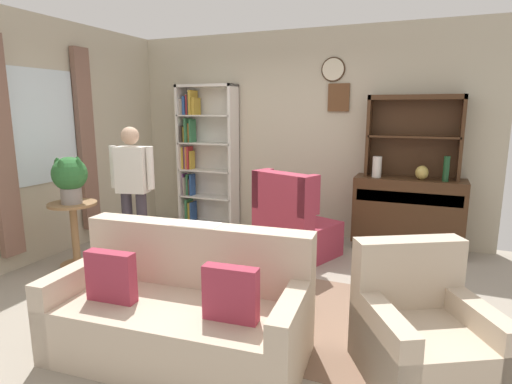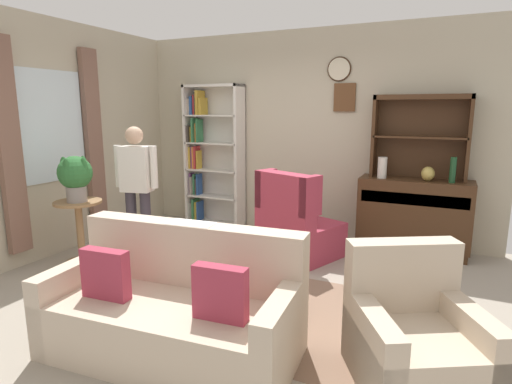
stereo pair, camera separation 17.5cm
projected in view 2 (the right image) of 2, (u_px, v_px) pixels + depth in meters
The scene contains 18 objects.
ground_plane at pixel (238, 289), 4.16m from camera, with size 5.40×4.60×0.02m, color #9E9384.
wall_back at pixel (309, 134), 5.77m from camera, with size 5.00×0.09×2.80m.
wall_left at pixel (48, 139), 4.93m from camera, with size 0.16×4.20×2.80m.
area_rug at pixel (243, 304), 3.80m from camera, with size 2.43×1.64×0.01m, color #846651.
bookshelf at pixel (211, 155), 6.28m from camera, with size 0.90×0.30×2.10m.
sideboard at pixel (414, 212), 5.11m from camera, with size 1.30×0.45×0.92m.
sideboard_hutch at pixel (421, 125), 5.00m from camera, with size 1.10×0.26×1.00m.
vase_tall at pixel (382, 168), 5.09m from camera, with size 0.11×0.11×0.26m, color beige.
vase_round at pixel (428, 174), 4.90m from camera, with size 0.15×0.15×0.17m, color tan.
bottle_wine at pixel (453, 170), 4.76m from camera, with size 0.07×0.07×0.30m, color #194223.
couch_floral at pixel (175, 311), 3.03m from camera, with size 1.86×0.99×0.90m.
armchair_floral at pixel (414, 341), 2.68m from camera, with size 1.04×1.05×0.88m.
wingback_chair at pixel (296, 227), 4.93m from camera, with size 1.02×1.03×1.05m.
plant_stand at pixel (80, 225), 4.76m from camera, with size 0.52×0.52×0.73m.
potted_plant_large at pixel (75, 175), 4.61m from camera, with size 0.37×0.37×0.51m.
person_reading at pixel (137, 184), 4.80m from camera, with size 0.52×0.27×1.56m.
coffee_table at pixel (237, 269), 3.71m from camera, with size 0.80×0.50×0.42m.
book_stack at pixel (233, 257), 3.77m from camera, with size 0.19×0.14×0.05m.
Camera 2 is at (1.80, -3.45, 1.75)m, focal length 29.33 mm.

